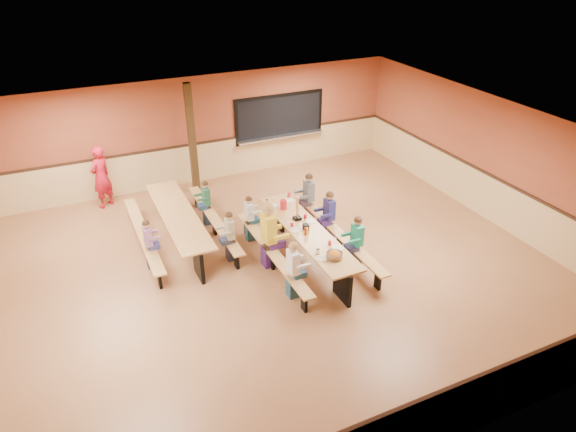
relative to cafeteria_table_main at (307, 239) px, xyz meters
name	(u,v)px	position (x,y,z in m)	size (l,w,h in m)	color
ground	(263,270)	(-1.04, -0.01, -0.53)	(12.00, 12.00, 0.00)	brown
room_envelope	(262,243)	(-1.04, -0.01, 0.16)	(12.04, 10.04, 3.02)	brown
kitchen_pass_through	(280,119)	(1.56, 4.95, 0.96)	(2.78, 0.28, 1.38)	black
structural_post	(192,139)	(-1.24, 4.39, 0.97)	(0.18, 0.18, 3.00)	#322210
cafeteria_table_main	(307,239)	(0.00, 0.00, 0.00)	(1.91, 3.70, 0.74)	#BE874B
cafeteria_table_second	(179,222)	(-2.33, 1.89, 0.00)	(1.91, 3.70, 0.74)	#BE874B
seated_child_white_left	(293,270)	(-0.83, -1.05, 0.08)	(0.37, 0.31, 1.22)	white
seated_adult_yellow	(269,236)	(-0.83, 0.15, 0.21)	(0.49, 0.40, 1.46)	yellow
seated_child_grey_left	(250,219)	(-0.83, 1.29, 0.03)	(0.32, 0.26, 1.11)	silver
seated_child_teal_right	(357,242)	(0.82, -0.69, 0.07)	(0.37, 0.30, 1.20)	#1E9471
seated_child_navy_right	(329,217)	(0.82, 0.52, 0.09)	(0.38, 0.31, 1.23)	navy
seated_child_char_right	(309,198)	(0.82, 1.55, 0.10)	(0.39, 0.32, 1.25)	#575E63
seated_child_purple_sec	(149,244)	(-3.15, 1.15, 0.03)	(0.32, 0.26, 1.12)	#925D8C
seated_child_green_sec	(207,203)	(-1.50, 2.43, 0.04)	(0.33, 0.27, 1.13)	#266144
seated_child_tan_sec	(230,237)	(-1.50, 0.69, 0.05)	(0.34, 0.28, 1.16)	#AAA589
standing_woman	(101,177)	(-3.66, 4.47, 0.31)	(0.61, 0.40, 1.67)	red
punch_pitcher	(283,205)	(-0.06, 1.09, 0.32)	(0.16, 0.16, 0.22)	red
chip_bowl	(334,255)	(0.00, -1.19, 0.29)	(0.32, 0.32, 0.15)	gold
napkin_dispenser	(306,227)	(-0.01, 0.03, 0.28)	(0.10, 0.14, 0.13)	black
condiment_mustard	(307,231)	(-0.09, -0.17, 0.30)	(0.06, 0.06, 0.17)	yellow
condiment_ketchup	(306,231)	(-0.11, -0.16, 0.30)	(0.06, 0.06, 0.17)	#B2140F
table_paddle	(297,214)	(0.01, 0.51, 0.35)	(0.16, 0.16, 0.56)	black
place_settings	(307,228)	(0.00, 0.00, 0.27)	(0.65, 3.30, 0.11)	beige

